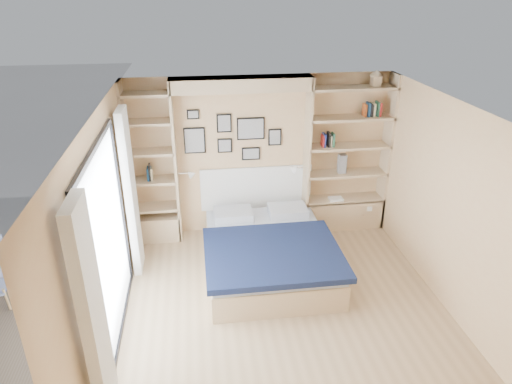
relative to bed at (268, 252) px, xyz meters
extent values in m
plane|color=tan|center=(0.07, -1.00, -0.28)|extent=(4.50, 4.50, 0.00)
plane|color=#D9B47F|center=(0.07, 1.25, 0.97)|extent=(4.00, 0.00, 4.00)
plane|color=#D9B47F|center=(-1.93, -1.00, 0.97)|extent=(0.00, 4.50, 4.50)
plane|color=#D9B47F|center=(2.07, -1.00, 0.97)|extent=(0.00, 4.50, 4.50)
plane|color=white|center=(0.07, -1.00, 2.22)|extent=(4.50, 4.50, 0.00)
cube|color=#D5B88A|center=(-1.23, 1.08, 0.97)|extent=(0.04, 0.35, 2.50)
cube|color=#D5B88A|center=(0.77, 1.08, 0.97)|extent=(0.04, 0.35, 2.50)
cube|color=#D5B88A|center=(-0.23, 1.08, 2.12)|extent=(2.00, 0.35, 0.20)
cube|color=#D5B88A|center=(2.05, 1.08, 0.97)|extent=(0.04, 0.35, 2.50)
cube|color=#D5B88A|center=(-1.91, 1.08, 0.97)|extent=(0.04, 0.35, 2.50)
cube|color=#D5B88A|center=(1.42, 1.08, -0.03)|extent=(1.30, 0.35, 0.50)
cube|color=#D5B88A|center=(-1.58, 1.08, -0.08)|extent=(0.70, 0.35, 0.40)
cube|color=black|center=(-1.90, -1.00, 1.95)|extent=(0.04, 2.08, 0.06)
cube|color=black|center=(-1.90, -1.00, -0.25)|extent=(0.04, 2.08, 0.06)
cube|color=black|center=(-1.90, -2.02, 0.82)|extent=(0.04, 0.06, 2.20)
cube|color=black|center=(-1.90, 0.02, 0.82)|extent=(0.04, 0.06, 2.20)
cube|color=silver|center=(-1.91, -1.00, 0.84)|extent=(0.01, 2.00, 2.20)
cube|color=white|center=(-1.81, -2.30, 0.87)|extent=(0.10, 0.45, 2.30)
cube|color=white|center=(-1.81, 0.30, 0.87)|extent=(0.10, 0.45, 2.30)
cube|color=#D5B88A|center=(1.42, 1.08, 0.22)|extent=(1.30, 0.35, 0.04)
cube|color=#D5B88A|center=(1.42, 1.08, 0.67)|extent=(1.30, 0.35, 0.04)
cube|color=#D5B88A|center=(1.42, 1.08, 1.12)|extent=(1.30, 0.35, 0.04)
cube|color=#D5B88A|center=(1.42, 1.08, 1.57)|extent=(1.30, 0.35, 0.04)
cube|color=#D5B88A|center=(1.42, 1.08, 2.02)|extent=(1.30, 0.35, 0.04)
cube|color=#D5B88A|center=(-1.58, 1.08, 0.27)|extent=(0.70, 0.35, 0.04)
cube|color=#D5B88A|center=(-1.58, 1.08, 0.72)|extent=(0.70, 0.35, 0.04)
cube|color=#D5B88A|center=(-1.58, 1.08, 1.17)|extent=(0.70, 0.35, 0.04)
cube|color=#D5B88A|center=(-1.58, 1.08, 1.62)|extent=(0.70, 0.35, 0.04)
cube|color=#D5B88A|center=(-1.58, 1.08, 2.02)|extent=(0.70, 0.35, 0.04)
cube|color=#D5B88A|center=(0.00, -0.02, -0.10)|extent=(1.68, 2.09, 0.37)
cube|color=#B1B7C2|center=(0.00, -0.02, 0.14)|extent=(1.64, 2.05, 0.10)
cube|color=#111A39|center=(0.00, -0.37, 0.21)|extent=(1.78, 1.47, 0.08)
cube|color=#B1B7C2|center=(-0.42, 0.73, 0.25)|extent=(0.58, 0.42, 0.12)
cube|color=#B1B7C2|center=(0.42, 0.73, 0.25)|extent=(0.58, 0.42, 0.12)
cube|color=white|center=(0.00, 1.22, 0.44)|extent=(1.78, 0.04, 0.70)
cube|color=black|center=(-0.93, 1.23, 1.27)|extent=(0.32, 0.02, 0.40)
cube|color=gray|center=(-0.93, 1.22, 1.27)|extent=(0.28, 0.01, 0.36)
cube|color=black|center=(-0.48, 1.23, 1.52)|extent=(0.22, 0.02, 0.28)
cube|color=gray|center=(-0.48, 1.22, 1.52)|extent=(0.18, 0.01, 0.24)
cube|color=black|center=(-0.48, 1.23, 1.17)|extent=(0.22, 0.02, 0.22)
cube|color=gray|center=(-0.48, 1.22, 1.17)|extent=(0.18, 0.01, 0.18)
cube|color=black|center=(-0.08, 1.23, 1.42)|extent=(0.42, 0.02, 0.34)
cube|color=gray|center=(-0.08, 1.22, 1.42)|extent=(0.38, 0.01, 0.30)
cube|color=black|center=(-0.08, 1.23, 1.02)|extent=(0.28, 0.02, 0.20)
cube|color=gray|center=(-0.08, 1.22, 1.02)|extent=(0.24, 0.01, 0.16)
cube|color=black|center=(0.29, 1.23, 1.27)|extent=(0.20, 0.02, 0.26)
cube|color=gray|center=(0.29, 1.22, 1.27)|extent=(0.16, 0.01, 0.22)
cube|color=black|center=(-0.93, 1.23, 1.67)|extent=(0.18, 0.02, 0.14)
cube|color=gray|center=(-0.93, 1.22, 1.67)|extent=(0.14, 0.01, 0.10)
cylinder|color=silver|center=(-1.09, 1.00, 0.84)|extent=(0.20, 0.02, 0.02)
cone|color=white|center=(-0.99, 1.00, 0.82)|extent=(0.13, 0.12, 0.15)
cylinder|color=silver|center=(0.63, 1.00, 0.84)|extent=(0.20, 0.02, 0.02)
cone|color=white|center=(0.53, 1.00, 0.82)|extent=(0.13, 0.12, 0.15)
cube|color=#A51E1E|center=(1.00, 1.07, 1.23)|extent=(0.02, 0.15, 0.18)
cube|color=navy|center=(1.02, 1.07, 1.24)|extent=(0.03, 0.15, 0.20)
cube|color=black|center=(1.09, 1.07, 1.25)|extent=(0.03, 0.15, 0.22)
cube|color=#BFB28C|center=(1.11, 1.07, 1.22)|extent=(0.04, 0.15, 0.17)
cube|color=#26593F|center=(1.16, 1.07, 1.24)|extent=(0.03, 0.15, 0.21)
cube|color=#9D461B|center=(1.62, 1.07, 1.68)|extent=(0.02, 0.15, 0.19)
cube|color=navy|center=(1.67, 1.07, 1.69)|extent=(0.03, 0.15, 0.21)
cube|color=black|center=(1.72, 1.07, 1.68)|extent=(0.03, 0.15, 0.19)
cube|color=#BFBB90|center=(1.75, 1.07, 1.69)|extent=(0.04, 0.15, 0.19)
cube|color=#26593F|center=(1.81, 1.07, 1.70)|extent=(0.03, 0.15, 0.22)
cube|color=#A51E1E|center=(1.85, 1.07, 1.69)|extent=(0.03, 0.15, 0.20)
cube|color=navy|center=(-1.65, 1.07, 0.84)|extent=(0.02, 0.15, 0.20)
cube|color=black|center=(-1.62, 1.07, 0.86)|extent=(0.03, 0.15, 0.24)
cube|color=#BFB28C|center=(-1.60, 1.07, 0.84)|extent=(0.03, 0.15, 0.19)
cube|color=#D5B88A|center=(1.74, 1.07, 2.11)|extent=(0.13, 0.13, 0.15)
cone|color=#D5B88A|center=(1.74, 1.07, 2.23)|extent=(0.20, 0.20, 0.08)
cube|color=slate|center=(1.34, 1.07, 0.84)|extent=(0.12, 0.12, 0.30)
cube|color=white|center=(1.27, 1.02, 0.25)|extent=(0.22, 0.16, 0.03)
cylinder|color=tan|center=(-3.29, -0.52, -0.08)|extent=(0.06, 0.14, 0.39)
cylinder|color=tan|center=(-3.43, 0.01, 0.02)|extent=(0.11, 0.32, 0.65)
camera|label=1|loc=(-0.90, -5.36, 3.43)|focal=32.00mm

